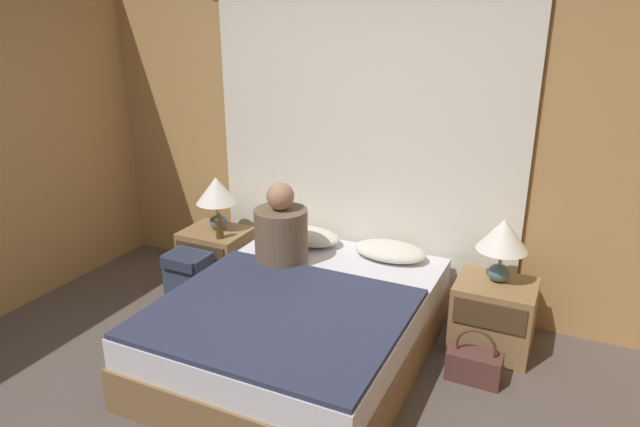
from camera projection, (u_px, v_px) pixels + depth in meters
wall_back at (365, 140)px, 4.28m from camera, size 4.68×0.06×2.50m
curtain_panel at (362, 154)px, 4.26m from camera, size 2.60×0.02×2.32m
bed at (301, 326)px, 3.71m from camera, size 1.53×1.93×0.47m
nightstand_left at (217, 258)px, 4.70m from camera, size 0.51×0.44×0.49m
nightstand_right at (493, 316)px, 3.81m from camera, size 0.51×0.44×0.49m
lamp_left at (216, 193)px, 4.56m from camera, size 0.33×0.33×0.44m
lamp_right at (503, 238)px, 3.66m from camera, size 0.33×0.33×0.44m
pillow_left at (307, 236)px, 4.39m from camera, size 0.53×0.32×0.12m
pillow_right at (390, 251)px, 4.12m from camera, size 0.53×0.32×0.12m
blanket_on_bed at (278, 313)px, 3.37m from camera, size 1.47×1.28×0.03m
person_left_in_bed at (281, 231)px, 4.02m from camera, size 0.38×0.38×0.59m
beer_bottle_on_left_stand at (219, 228)px, 4.44m from camera, size 0.06×0.06×0.22m
backpack_on_floor at (189, 277)px, 4.36m from camera, size 0.32×0.26×0.44m
handbag_on_floor at (474, 365)px, 3.52m from camera, size 0.33×0.17×0.35m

